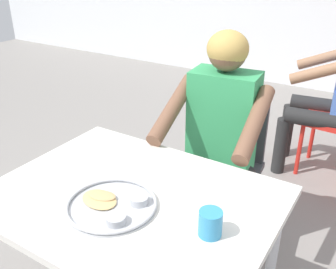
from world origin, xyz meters
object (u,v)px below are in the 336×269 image
Objects in this scene: table_foreground at (133,213)px; thali_tray at (112,205)px; diner_foreground at (217,134)px; chair_foreground at (228,156)px; drinking_cup at (210,223)px.

table_foreground is 0.14m from thali_tray.
table_foreground is 3.24× the size of thali_tray.
diner_foreground reaches higher than table_foreground.
diner_foreground reaches higher than thali_tray.
chair_foreground is at bearing 88.89° from thali_tray.
chair_foreground is (0.02, 1.00, -0.27)m from thali_tray.
diner_foreground is (0.04, 0.78, -0.03)m from thali_tray.
table_foreground is 0.92m from chair_foreground.
thali_tray is (-0.01, -0.10, 0.10)m from table_foreground.
drinking_cup is at bearing -66.34° from diner_foreground.
chair_foreground reaches higher than drinking_cup.
table_foreground is at bearing 172.67° from drinking_cup.
table_foreground is at bearing -92.02° from diner_foreground.
drinking_cup is 1.05m from chair_foreground.
chair_foreground is 0.70× the size of diner_foreground.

